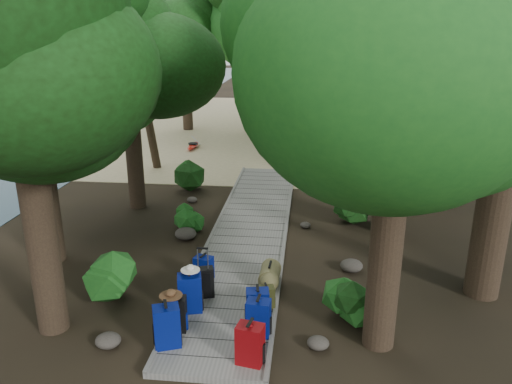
% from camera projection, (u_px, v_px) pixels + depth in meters
% --- Properties ---
extents(ground, '(120.00, 120.00, 0.00)m').
position_uv_depth(ground, '(245.00, 249.00, 12.55)').
color(ground, black).
rests_on(ground, ground).
extents(sand_beach, '(40.00, 22.00, 0.02)m').
position_uv_depth(sand_beach, '(282.00, 127.00, 27.63)').
color(sand_beach, '#C6B086').
rests_on(sand_beach, ground).
extents(boardwalk, '(2.00, 12.00, 0.12)m').
position_uv_depth(boardwalk, '(250.00, 231.00, 13.47)').
color(boardwalk, gray).
rests_on(boardwalk, ground).
extents(backpack_left_a, '(0.52, 0.45, 0.83)m').
position_uv_depth(backpack_left_a, '(167.00, 324.00, 8.45)').
color(backpack_left_a, navy).
rests_on(backpack_left_a, boardwalk).
extents(backpack_left_b, '(0.42, 0.32, 0.72)m').
position_uv_depth(backpack_left_b, '(175.00, 312.00, 8.91)').
color(backpack_left_b, black).
rests_on(backpack_left_b, boardwalk).
extents(backpack_left_c, '(0.51, 0.42, 0.83)m').
position_uv_depth(backpack_left_c, '(190.00, 291.00, 9.50)').
color(backpack_left_c, navy).
rests_on(backpack_left_c, boardwalk).
extents(backpack_left_d, '(0.44, 0.37, 0.58)m').
position_uv_depth(backpack_left_d, '(204.00, 267.00, 10.73)').
color(backpack_left_d, navy).
rests_on(backpack_left_d, boardwalk).
extents(backpack_right_a, '(0.48, 0.38, 0.76)m').
position_uv_depth(backpack_right_a, '(250.00, 342.00, 8.03)').
color(backpack_right_a, maroon).
rests_on(backpack_right_a, boardwalk).
extents(backpack_right_b, '(0.44, 0.32, 0.74)m').
position_uv_depth(backpack_right_b, '(259.00, 316.00, 8.77)').
color(backpack_right_b, navy).
rests_on(backpack_right_b, boardwalk).
extents(backpack_right_c, '(0.46, 0.36, 0.71)m').
position_uv_depth(backpack_right_c, '(258.00, 304.00, 9.17)').
color(backpack_right_c, navy).
rests_on(backpack_right_c, boardwalk).
extents(backpack_right_d, '(0.37, 0.31, 0.49)m').
position_uv_depth(backpack_right_d, '(266.00, 296.00, 9.65)').
color(backpack_right_d, '#343617').
rests_on(backpack_right_d, boardwalk).
extents(duffel_right_khaki, '(0.45, 0.66, 0.43)m').
position_uv_depth(duffel_right_khaki, '(270.00, 274.00, 10.57)').
color(duffel_right_khaki, olive).
rests_on(duffel_right_khaki, boardwalk).
extents(suitcase_on_boardwalk, '(0.45, 0.34, 0.63)m').
position_uv_depth(suitcase_on_boardwalk, '(204.00, 282.00, 10.03)').
color(suitcase_on_boardwalk, black).
rests_on(suitcase_on_boardwalk, boardwalk).
extents(lone_suitcase_on_sand, '(0.43, 0.30, 0.62)m').
position_uv_depth(lone_suitcase_on_sand, '(283.00, 156.00, 20.11)').
color(lone_suitcase_on_sand, black).
rests_on(lone_suitcase_on_sand, sand_beach).
extents(hat_brown, '(0.41, 0.41, 0.12)m').
position_uv_depth(hat_brown, '(171.00, 293.00, 8.74)').
color(hat_brown, '#51351E').
rests_on(hat_brown, backpack_left_b).
extents(hat_white, '(0.37, 0.37, 0.12)m').
position_uv_depth(hat_white, '(190.00, 267.00, 9.40)').
color(hat_white, silver).
rests_on(hat_white, backpack_left_c).
extents(kayak, '(0.70, 3.16, 0.32)m').
position_uv_depth(kayak, '(193.00, 145.00, 22.69)').
color(kayak, red).
rests_on(kayak, sand_beach).
extents(sun_lounger, '(1.18, 2.13, 0.65)m').
position_uv_depth(sun_lounger, '(348.00, 151.00, 20.84)').
color(sun_lounger, silver).
rests_on(sun_lounger, sand_beach).
extents(tree_right_a, '(4.73, 4.73, 7.88)m').
position_uv_depth(tree_right_a, '(397.00, 123.00, 7.58)').
color(tree_right_a, black).
rests_on(tree_right_a, ground).
extents(tree_right_c, '(4.74, 4.74, 8.21)m').
position_uv_depth(tree_right_c, '(407.00, 79.00, 12.17)').
color(tree_right_c, black).
rests_on(tree_right_c, ground).
extents(tree_right_d, '(5.99, 5.99, 10.99)m').
position_uv_depth(tree_right_d, '(440.00, 20.00, 14.00)').
color(tree_right_d, black).
rests_on(tree_right_d, ground).
extents(tree_right_e, '(4.40, 4.40, 7.93)m').
position_uv_depth(tree_right_e, '(384.00, 66.00, 17.98)').
color(tree_right_e, black).
rests_on(tree_right_e, ground).
extents(tree_right_f, '(6.33, 6.33, 11.30)m').
position_uv_depth(tree_right_f, '(443.00, 17.00, 18.90)').
color(tree_right_f, black).
rests_on(tree_right_f, ground).
extents(tree_left_a, '(4.67, 4.67, 7.79)m').
position_uv_depth(tree_left_a, '(24.00, 120.00, 8.04)').
color(tree_left_a, black).
rests_on(tree_left_a, ground).
extents(tree_left_b, '(4.79, 4.79, 8.62)m').
position_uv_depth(tree_left_b, '(27.00, 77.00, 10.61)').
color(tree_left_b, black).
rests_on(tree_left_b, ground).
extents(tree_left_c, '(4.08, 4.08, 7.09)m').
position_uv_depth(tree_left_c, '(129.00, 91.00, 14.37)').
color(tree_left_c, black).
rests_on(tree_left_c, ground).
extents(tree_back_a, '(5.82, 5.82, 10.08)m').
position_uv_depth(tree_back_a, '(253.00, 32.00, 24.88)').
color(tree_back_a, black).
rests_on(tree_back_a, ground).
extents(tree_back_b, '(6.01, 6.01, 10.73)m').
position_uv_depth(tree_back_b, '(310.00, 25.00, 25.87)').
color(tree_back_b, black).
rests_on(tree_back_b, ground).
extents(tree_back_c, '(4.35, 4.35, 7.84)m').
position_uv_depth(tree_back_c, '(387.00, 55.00, 25.36)').
color(tree_back_c, black).
rests_on(tree_back_c, ground).
extents(tree_back_d, '(4.55, 4.55, 7.58)m').
position_uv_depth(tree_back_d, '(185.00, 57.00, 25.70)').
color(tree_back_d, black).
rests_on(tree_back_d, ground).
extents(palm_right_a, '(4.38, 4.38, 7.47)m').
position_uv_depth(palm_right_a, '(341.00, 76.00, 16.75)').
color(palm_right_a, '#143F11').
rests_on(palm_right_a, ground).
extents(palm_right_b, '(4.86, 4.86, 9.39)m').
position_uv_depth(palm_right_b, '(390.00, 42.00, 21.10)').
color(palm_right_b, '#143F11').
rests_on(palm_right_b, ground).
extents(palm_right_c, '(4.81, 4.81, 7.65)m').
position_uv_depth(palm_right_c, '(337.00, 60.00, 22.72)').
color(palm_right_c, '#143F11').
rests_on(palm_right_c, ground).
extents(palm_left_a, '(4.33, 4.33, 6.89)m').
position_uv_depth(palm_left_a, '(145.00, 79.00, 18.57)').
color(palm_left_a, '#143F11').
rests_on(palm_left_a, ground).
extents(rock_left_a, '(0.45, 0.41, 0.25)m').
position_uv_depth(rock_left_a, '(108.00, 340.00, 8.70)').
color(rock_left_a, '#4C473F').
rests_on(rock_left_a, ground).
extents(rock_left_b, '(0.39, 0.35, 0.22)m').
position_uv_depth(rock_left_b, '(113.00, 280.00, 10.78)').
color(rock_left_b, '#4C473F').
rests_on(rock_left_b, ground).
extents(rock_left_c, '(0.57, 0.51, 0.31)m').
position_uv_depth(rock_left_c, '(186.00, 234.00, 13.08)').
color(rock_left_c, '#4C473F').
rests_on(rock_left_c, ground).
extents(rock_left_d, '(0.32, 0.29, 0.18)m').
position_uv_depth(rock_left_d, '(192.00, 200.00, 15.83)').
color(rock_left_d, '#4C473F').
rests_on(rock_left_d, ground).
extents(rock_right_a, '(0.39, 0.35, 0.21)m').
position_uv_depth(rock_right_a, '(318.00, 343.00, 8.66)').
color(rock_right_a, '#4C473F').
rests_on(rock_right_a, ground).
extents(rock_right_b, '(0.51, 0.46, 0.28)m').
position_uv_depth(rock_right_b, '(352.00, 266.00, 11.37)').
color(rock_right_b, '#4C473F').
rests_on(rock_right_b, ground).
extents(rock_right_c, '(0.29, 0.27, 0.16)m').
position_uv_depth(rock_right_c, '(305.00, 225.00, 13.85)').
color(rock_right_c, '#4C473F').
rests_on(rock_right_c, ground).
extents(rock_right_d, '(0.62, 0.56, 0.34)m').
position_uv_depth(rock_right_d, '(355.00, 192.00, 16.28)').
color(rock_right_d, '#4C473F').
rests_on(rock_right_d, ground).
extents(shrub_left_a, '(1.22, 1.22, 1.10)m').
position_uv_depth(shrub_left_a, '(109.00, 274.00, 10.13)').
color(shrub_left_a, '#185319').
rests_on(shrub_left_a, ground).
extents(shrub_left_b, '(0.77, 0.77, 0.69)m').
position_uv_depth(shrub_left_b, '(188.00, 219.00, 13.56)').
color(shrub_left_b, '#185319').
rests_on(shrub_left_b, ground).
extents(shrub_left_c, '(1.18, 1.18, 1.07)m').
position_uv_depth(shrub_left_c, '(190.00, 175.00, 16.86)').
color(shrub_left_c, '#185319').
rests_on(shrub_left_c, ground).
extents(shrub_right_a, '(0.90, 0.90, 0.81)m').
position_uv_depth(shrub_right_a, '(352.00, 300.00, 9.42)').
color(shrub_right_a, '#185319').
rests_on(shrub_right_a, ground).
extents(shrub_right_b, '(1.14, 1.14, 1.03)m').
position_uv_depth(shrub_right_b, '(354.00, 207.00, 13.98)').
color(shrub_right_b, '#185319').
rests_on(shrub_right_b, ground).
extents(shrub_right_c, '(0.91, 0.91, 0.82)m').
position_uv_depth(shrub_right_c, '(325.00, 171.00, 17.72)').
color(shrub_right_c, '#185319').
rests_on(shrub_right_c, ground).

